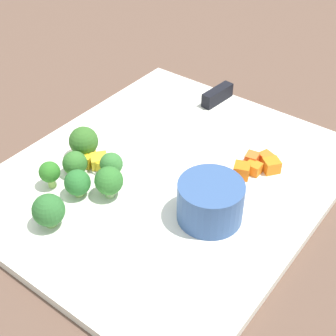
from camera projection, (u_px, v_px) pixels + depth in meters
name	position (u px, v px, depth m)	size (l,w,h in m)	color
ground_plane	(168.00, 181.00, 0.61)	(4.00, 4.00, 0.00)	brown
cutting_board	(168.00, 178.00, 0.61)	(0.43, 0.37, 0.01)	white
prep_bowl	(210.00, 201.00, 0.53)	(0.07, 0.07, 0.05)	#35548C
chef_knife	(194.00, 111.00, 0.71)	(0.27, 0.04, 0.02)	silver
carrot_dice_0	(252.00, 159.00, 0.62)	(0.02, 0.02, 0.02)	orange
carrot_dice_1	(220.00, 176.00, 0.59)	(0.01, 0.02, 0.02)	orange
carrot_dice_2	(242.00, 171.00, 0.60)	(0.02, 0.02, 0.02)	orange
carrot_dice_3	(266.00, 158.00, 0.62)	(0.02, 0.02, 0.01)	orange
carrot_dice_4	(254.00, 168.00, 0.61)	(0.02, 0.02, 0.01)	orange
carrot_dice_5	(232.00, 184.00, 0.59)	(0.01, 0.01, 0.01)	orange
carrot_dice_6	(271.00, 166.00, 0.61)	(0.02, 0.02, 0.02)	orange
carrot_dice_7	(208.00, 180.00, 0.59)	(0.01, 0.01, 0.01)	orange
pepper_dice_0	(82.00, 148.00, 0.64)	(0.01, 0.01, 0.01)	yellow
pepper_dice_1	(86.00, 160.00, 0.62)	(0.02, 0.02, 0.02)	yellow
pepper_dice_2	(86.00, 153.00, 0.63)	(0.02, 0.02, 0.02)	yellow
pepper_dice_3	(99.00, 162.00, 0.61)	(0.02, 0.02, 0.02)	yellow
pepper_dice_4	(81.00, 138.00, 0.66)	(0.02, 0.01, 0.01)	yellow
pepper_dice_5	(106.00, 167.00, 0.60)	(0.02, 0.02, 0.02)	yellow
broccoli_floret_0	(75.00, 164.00, 0.60)	(0.03, 0.03, 0.03)	#96B464
broccoli_floret_1	(50.00, 173.00, 0.58)	(0.03, 0.03, 0.04)	#95C15C
broccoli_floret_2	(78.00, 183.00, 0.57)	(0.03, 0.03, 0.04)	#94C063
broccoli_floret_3	(49.00, 210.00, 0.53)	(0.04, 0.04, 0.04)	#87BC63
broccoli_floret_4	(84.00, 142.00, 0.62)	(0.04, 0.04, 0.04)	#8BBA55
broccoli_floret_5	(109.00, 181.00, 0.56)	(0.03, 0.03, 0.04)	#88B16D
broccoli_floret_6	(111.00, 164.00, 0.59)	(0.03, 0.03, 0.03)	#93C057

